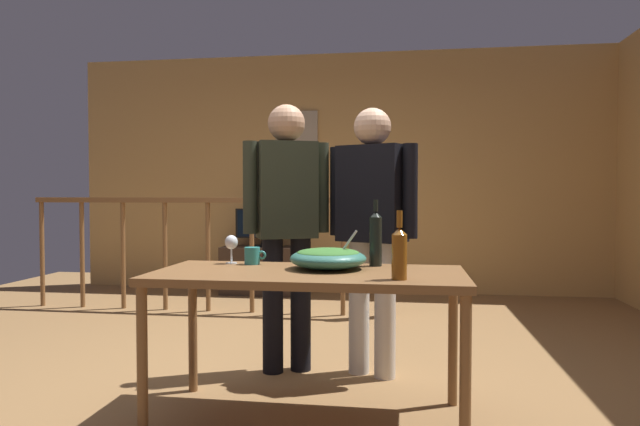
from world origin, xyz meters
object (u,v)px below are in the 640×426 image
Objects in this scene: serving_table at (309,286)px; person_standing_right at (372,218)px; framed_picture at (297,136)px; wine_bottle_amber at (399,252)px; stair_railing at (256,239)px; mug_teal at (253,256)px; tv_console at (262,270)px; flat_screen_tv at (262,224)px; wine_bottle_dark at (376,238)px; person_standing_left at (287,215)px; salad_bowl at (328,257)px; wine_glass at (231,244)px.

person_standing_right is at bearing 70.30° from serving_table.
framed_picture is 4.24m from wine_bottle_amber.
stair_railing is 2.33× the size of serving_table.
wine_bottle_amber is 0.91m from mug_teal.
wine_bottle_amber is (1.37, -2.66, 0.17)m from stair_railing.
stair_railing is 3.96× the size of tv_console.
flat_screen_tv is at bearing 101.18° from stair_railing.
person_standing_right is at bearing -54.98° from stair_railing.
wine_bottle_dark is 0.67m from mug_teal.
stair_railing is at bearing -78.82° from flat_screen_tv.
flat_screen_tv is (0.00, -0.03, 0.52)m from tv_console.
salad_bowl is at bearing 94.51° from person_standing_left.
person_standing_left is at bearing -68.91° from stair_railing.
framed_picture is 0.34× the size of person_standing_left.
flat_screen_tv is 2.81m from person_standing_left.
person_standing_right is (1.39, -2.71, 0.71)m from tv_console.
mug_teal is (-0.66, -0.03, -0.10)m from wine_bottle_dark.
framed_picture reaches higher than person_standing_right.
framed_picture is 1.62× the size of wine_bottle_dark.
wine_bottle_amber reaches higher than tv_console.
framed_picture reaches higher than mug_teal.
framed_picture is 1.12m from flat_screen_tv.
wine_bottle_amber is 0.88× the size of wine_bottle_dark.
wine_glass is at bearing -78.62° from tv_console.
person_standing_left is at bearing 139.84° from wine_bottle_dark.
serving_table is (1.12, -3.46, 0.41)m from tv_console.
serving_table is 0.86m from person_standing_right.
person_standing_left is (0.20, 0.51, 0.14)m from wine_glass.
wine_bottle_amber is at bearing 102.85° from person_standing_left.
tv_console is 2.56× the size of wine_bottle_dark.
stair_railing is 1.85m from person_standing_left.
wine_glass reaches higher than mug_teal.
framed_picture reaches higher than serving_table.
wine_glass reaches higher than serving_table.
wine_bottle_dark reaches higher than tv_console.
tv_console is 4.03m from wine_bottle_amber.
person_standing_left reaches higher than salad_bowl.
wine_bottle_dark is (-0.13, 0.46, 0.03)m from wine_bottle_amber.
wine_glass is (-0.56, 0.15, 0.05)m from salad_bowl.
wine_bottle_amber is at bearing 124.26° from person_standing_right.
stair_railing is at bearing 117.25° from wine_bottle_amber.
stair_railing reaches higher than tv_console.
framed_picture is 0.97× the size of flat_screen_tv.
wine_bottle_amber reaches higher than mug_teal.
tv_console is 3.66m from serving_table.
wine_bottle_amber reaches higher than flat_screen_tv.
salad_bowl is at bearing -70.31° from tv_console.
framed_picture reaches higher than salad_bowl.
tv_console is 2.31× the size of salad_bowl.
tv_console is (-0.19, 1.00, -0.43)m from stair_railing.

